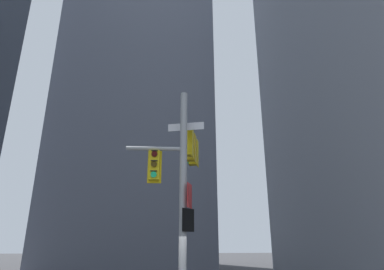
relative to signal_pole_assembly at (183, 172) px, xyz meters
name	(u,v)px	position (x,y,z in m)	size (l,w,h in m)	color
building_mid_block	(145,30)	(-3.51, 20.80, 21.52)	(14.13, 14.13, 52.50)	slate
signal_pole_assembly	(183,172)	(0.00, 0.00, 0.00)	(2.79, 3.09, 7.51)	#9EA0A3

